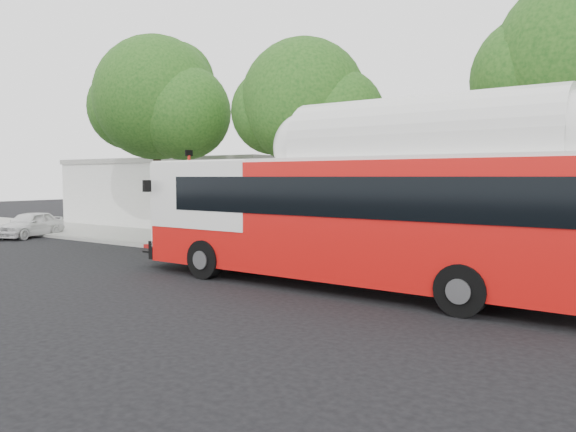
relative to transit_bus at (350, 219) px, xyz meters
The scene contains 10 objects.
ground 4.42m from the transit_bus, 165.06° to the right, with size 120.00×120.00×0.00m, color black.
sidewalk 6.94m from the transit_bus, 124.95° to the left, with size 60.00×5.00×0.15m, color gray.
curb_strip 5.15m from the transit_bus, 143.07° to the left, with size 60.00×0.30×0.15m, color gray.
red_curb_segment 7.64m from the transit_bus, 157.15° to the left, with size 10.00×0.32×0.16m, color #9C1111.
street_tree_left 13.96m from the transit_bus, 159.84° to the left, with size 6.67×5.80×9.74m.
street_tree_mid 7.78m from the transit_bus, 131.29° to the left, with size 5.75×5.00×8.62m.
low_commercial_bldg 22.05m from the transit_bus, 143.95° to the left, with size 16.20×10.20×4.25m.
transit_bus is the anchor object (origin of this frame).
parked_car 20.31m from the transit_bus, behind, with size 3.97×1.60×1.35m, color silver.
signal_pole 9.89m from the transit_bus, 161.51° to the left, with size 0.12×0.40×4.26m.
Camera 1 is at (11.36, -12.79, 3.14)m, focal length 35.00 mm.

